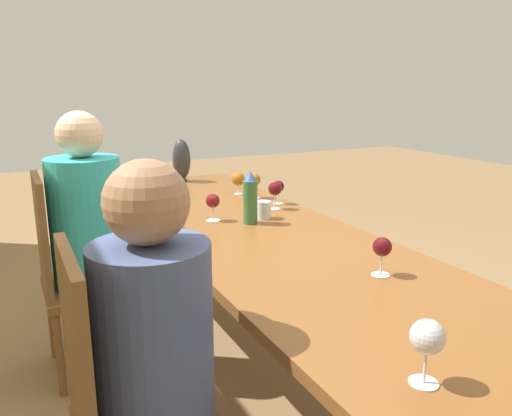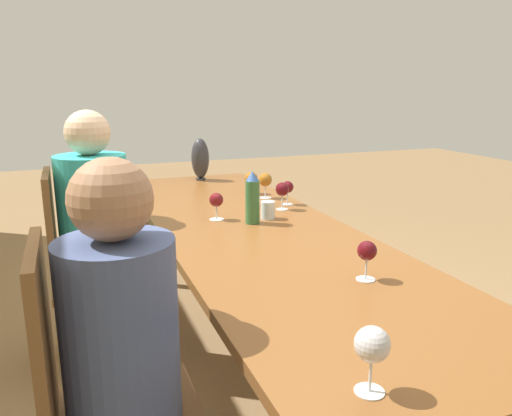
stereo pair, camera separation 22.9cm
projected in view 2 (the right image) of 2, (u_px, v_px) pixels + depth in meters
name	position (u px, v px, depth m)	size (l,w,h in m)	color
ground_plane	(256.00, 371.00, 2.50)	(14.00, 14.00, 0.00)	olive
dining_table	(256.00, 242.00, 2.34)	(2.89, 0.86, 0.74)	brown
water_bottle	(252.00, 198.00, 2.39)	(0.07, 0.07, 0.25)	#336638
water_tumbler	(268.00, 210.00, 2.49)	(0.07, 0.07, 0.09)	silver
vase	(200.00, 159.00, 3.47)	(0.12, 0.12, 0.29)	#2D2D33
wine_glass_0	(282.00, 190.00, 2.65)	(0.07, 0.07, 0.15)	silver
wine_glass_1	(251.00, 179.00, 3.04)	(0.08, 0.08, 0.13)	silver
wine_glass_2	(288.00, 188.00, 2.77)	(0.07, 0.07, 0.13)	silver
wine_glass_3	(216.00, 201.00, 2.45)	(0.07, 0.07, 0.14)	silver
wine_glass_4	(367.00, 252.00, 1.69)	(0.07, 0.07, 0.14)	silver
wine_glass_5	(372.00, 346.00, 1.06)	(0.08, 0.08, 0.15)	silver
wine_glass_6	(265.00, 180.00, 2.92)	(0.08, 0.08, 0.15)	silver
chair_near	(96.00, 402.00, 1.42)	(0.44, 0.44, 1.00)	brown
chair_far	(81.00, 266.00, 2.48)	(0.44, 0.44, 1.00)	brown
person_near	(126.00, 352.00, 1.41)	(0.33, 0.33, 1.22)	#2D2D38
person_far	(98.00, 231.00, 2.47)	(0.34, 0.34, 1.28)	#2D2D38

